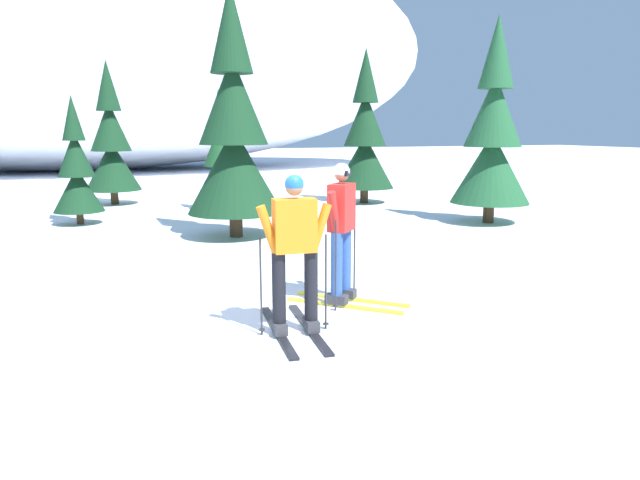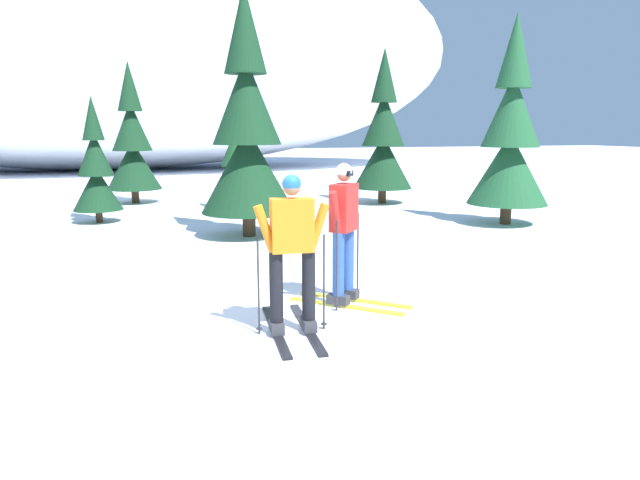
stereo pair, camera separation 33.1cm
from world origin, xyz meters
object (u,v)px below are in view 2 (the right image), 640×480
object	(u,v)px
skier_red_jacket	(344,231)
pine_tree_center_right	(238,161)
pine_tree_far_right	(510,138)
pine_tree_center_left	(132,145)
pine_tree_center	(247,134)
skier_orange_jacket	(292,251)
pine_tree_left	(96,170)
pine_tree_right	(383,139)

from	to	relation	value
skier_red_jacket	pine_tree_center_right	bearing A→B (deg)	89.00
pine_tree_far_right	pine_tree_center_left	bearing A→B (deg)	140.84
skier_red_jacket	pine_tree_center	world-z (taller)	pine_tree_center
skier_red_jacket	skier_orange_jacket	bearing A→B (deg)	-136.10
skier_red_jacket	pine_tree_left	xyz separation A→B (m)	(-3.43, 8.07, 0.31)
skier_orange_jacket	pine_tree_center_right	xyz separation A→B (m)	(1.08, 9.88, 0.44)
pine_tree_left	pine_tree_center_right	bearing A→B (deg)	14.43
pine_tree_center	pine_tree_right	bearing A→B (deg)	40.83
pine_tree_center_left	pine_tree_right	bearing A→B (deg)	-17.87
skier_orange_jacket	pine_tree_right	xyz separation A→B (m)	(5.57, 10.29, 0.99)
skier_red_jacket	pine_tree_left	bearing A→B (deg)	113.02
pine_tree_center_left	pine_tree_center_right	distance (m)	3.89
pine_tree_center	pine_tree_far_right	xyz separation A→B (m)	(6.15, -0.30, -0.11)
skier_orange_jacket	pine_tree_center_left	size ratio (longest dim) A/B	0.42
pine_tree_left	pine_tree_center	size ratio (longest dim) A/B	0.59
skier_red_jacket	pine_tree_far_right	xyz separation A→B (m)	(5.87, 4.85, 1.07)
pine_tree_right	pine_tree_far_right	bearing A→B (deg)	-74.97
pine_tree_left	pine_tree_center_left	distance (m)	3.80
pine_tree_center	pine_tree_center_right	bearing A→B (deg)	83.57
pine_tree_far_right	skier_orange_jacket	bearing A→B (deg)	-139.80
pine_tree_center_right	pine_tree_left	bearing A→B (deg)	-165.57
pine_tree_center_left	skier_red_jacket	bearing A→B (deg)	-77.62
skier_orange_jacket	pine_tree_right	size ratio (longest dim) A/B	0.38
pine_tree_left	pine_tree_right	size ratio (longest dim) A/B	0.65
pine_tree_left	pine_tree_center_right	world-z (taller)	pine_tree_center_right
pine_tree_center_right	pine_tree_right	size ratio (longest dim) A/B	0.71
pine_tree_far_right	pine_tree_center	bearing A→B (deg)	177.24
pine_tree_center_left	pine_tree_center	bearing A→B (deg)	-70.74
skier_red_jacket	skier_orange_jacket	distance (m)	1.28
skier_orange_jacket	pine_tree_left	world-z (taller)	pine_tree_left
skier_orange_jacket	skier_red_jacket	bearing A→B (deg)	43.90
pine_tree_center_left	pine_tree_far_right	xyz separation A→B (m)	(8.45, -6.88, 0.25)
skier_red_jacket	skier_orange_jacket	xyz separation A→B (m)	(-0.92, -0.89, -0.02)
pine_tree_center_right	skier_orange_jacket	bearing A→B (deg)	-96.24
pine_tree_left	skier_red_jacket	bearing A→B (deg)	-66.98
pine_tree_center_right	pine_tree_center_left	bearing A→B (deg)	134.86
pine_tree_center	pine_tree_left	bearing A→B (deg)	137.23
skier_red_jacket	pine_tree_center	bearing A→B (deg)	93.06
pine_tree_center_left	pine_tree_right	xyz separation A→B (m)	(7.22, -2.33, 0.16)
pine_tree_right	pine_tree_far_right	xyz separation A→B (m)	(1.22, -4.55, 0.09)
skier_orange_jacket	pine_tree_center	xyz separation A→B (m)	(0.65, 6.04, 1.20)
pine_tree_center_right	pine_tree_far_right	distance (m)	7.08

